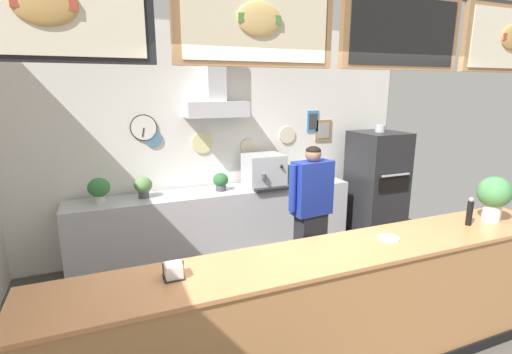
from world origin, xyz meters
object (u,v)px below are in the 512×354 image
at_px(potted_oregano, 285,173).
at_px(basil_vase, 494,196).
at_px(potted_basil, 143,186).
at_px(shop_worker, 311,214).
at_px(espresso_machine, 264,171).
at_px(condiment_plate, 388,238).
at_px(napkin_holder, 173,271).
at_px(potted_rosemary, 99,189).
at_px(pepper_grinder, 470,211).
at_px(potted_sage, 221,181).
at_px(pizza_oven, 376,186).

height_order(potted_oregano, basil_vase, basil_vase).
distance_m(potted_oregano, potted_basil, 1.91).
bearing_deg(shop_worker, potted_basil, -40.77).
height_order(espresso_machine, condiment_plate, espresso_machine).
relative_size(potted_basil, condiment_plate, 1.47).
bearing_deg(potted_oregano, napkin_holder, -130.08).
bearing_deg(basil_vase, napkin_holder, 179.28).
bearing_deg(condiment_plate, potted_basil, 124.84).
relative_size(potted_rosemary, condiment_plate, 1.69).
bearing_deg(potted_rosemary, napkin_holder, -79.69).
height_order(espresso_machine, potted_rosemary, espresso_machine).
bearing_deg(napkin_holder, basil_vase, -0.72).
relative_size(espresso_machine, potted_oregano, 1.89).
bearing_deg(napkin_holder, pepper_grinder, -0.86).
distance_m(potted_oregano, potted_rosemary, 2.41).
bearing_deg(basil_vase, potted_oregano, 110.93).
bearing_deg(napkin_holder, potted_basil, 88.32).
distance_m(potted_basil, potted_sage, 0.97).
relative_size(espresso_machine, pepper_grinder, 1.99).
distance_m(espresso_machine, potted_basil, 1.58).
bearing_deg(condiment_plate, napkin_holder, 179.41).
distance_m(pizza_oven, shop_worker, 1.84).
bearing_deg(pepper_grinder, potted_oregano, 104.63).
distance_m(espresso_machine, potted_rosemary, 2.07).
bearing_deg(potted_rosemary, potted_basil, 2.54).
distance_m(napkin_holder, condiment_plate, 1.73).
height_order(potted_rosemary, potted_basil, potted_rosemary).
height_order(pizza_oven, basil_vase, pizza_oven).
xyz_separation_m(potted_oregano, potted_sage, (-0.95, -0.04, -0.02)).
bearing_deg(basil_vase, pizza_oven, 77.50).
bearing_deg(pizza_oven, pepper_grinder, -109.70).
bearing_deg(pizza_oven, espresso_machine, 172.68).
bearing_deg(pepper_grinder, napkin_holder, 179.14).
bearing_deg(potted_basil, pizza_oven, -4.91).
bearing_deg(potted_sage, potted_basil, 176.87).
height_order(potted_oregano, potted_rosemary, potted_rosemary).
bearing_deg(pepper_grinder, basil_vase, 0.53).
xyz_separation_m(pizza_oven, potted_basil, (-3.30, 0.28, 0.27)).
xyz_separation_m(pepper_grinder, condiment_plate, (-0.88, 0.02, -0.12)).
relative_size(potted_oregano, pepper_grinder, 1.05).
distance_m(potted_rosemary, potted_basil, 0.50).
height_order(napkin_holder, condiment_plate, napkin_holder).
xyz_separation_m(pizza_oven, napkin_holder, (-3.37, -2.09, 0.28)).
height_order(shop_worker, napkin_holder, shop_worker).
xyz_separation_m(espresso_machine, potted_sage, (-0.61, 0.01, -0.09)).
xyz_separation_m(potted_oregano, condiment_plate, (-0.25, -2.38, -0.03)).
relative_size(potted_basil, potted_sage, 1.10).
xyz_separation_m(potted_rosemary, condiment_plate, (2.16, -2.37, -0.05)).
xyz_separation_m(potted_sage, condiment_plate, (0.70, -2.34, -0.00)).
relative_size(potted_rosemary, basil_vase, 0.71).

